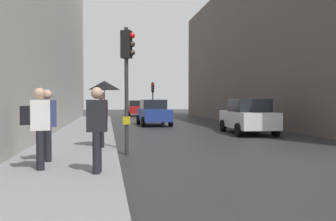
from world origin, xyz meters
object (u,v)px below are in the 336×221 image
(car_red_sedan, at_px, (136,108))
(pedestrian_with_umbrella, at_px, (103,95))
(pedestrian_in_dark_coat, at_px, (97,126))
(car_white_compact, at_px, (248,117))
(traffic_light_far_median, at_px, (153,93))
(traffic_light_near_right, at_px, (127,67))
(car_blue_van, at_px, (154,113))
(pedestrian_with_black_backpack, at_px, (38,123))
(pedestrian_with_grey_backpack, at_px, (45,121))

(car_red_sedan, distance_m, pedestrian_with_umbrella, 27.09)
(car_red_sedan, xyz_separation_m, pedestrian_in_dark_coat, (-3.41, -30.78, 0.25))
(car_white_compact, distance_m, pedestrian_in_dark_coat, 11.32)
(car_white_compact, distance_m, car_red_sedan, 22.37)
(traffic_light_far_median, xyz_separation_m, pedestrian_with_umbrella, (-4.29, -19.64, -0.55))
(traffic_light_near_right, xyz_separation_m, pedestrian_with_umbrella, (-0.73, 0.63, -0.85))
(car_blue_van, bearing_deg, traffic_light_near_right, -101.58)
(car_white_compact, relative_size, car_red_sedan, 1.01)
(traffic_light_near_right, relative_size, pedestrian_with_black_backpack, 2.20)
(traffic_light_far_median, bearing_deg, pedestrian_with_umbrella, -102.32)
(car_white_compact, bearing_deg, traffic_light_far_median, 100.76)
(traffic_light_near_right, height_order, pedestrian_with_black_backpack, traffic_light_near_right)
(car_red_sedan, bearing_deg, pedestrian_with_black_backpack, -98.80)
(pedestrian_with_umbrella, bearing_deg, traffic_light_far_median, 77.68)
(car_blue_van, xyz_separation_m, pedestrian_with_umbrella, (-3.26, -11.76, 0.96))
(pedestrian_with_black_backpack, relative_size, pedestrian_in_dark_coat, 1.00)
(traffic_light_near_right, distance_m, traffic_light_far_median, 20.59)
(traffic_light_far_median, xyz_separation_m, pedestrian_with_grey_backpack, (-5.68, -21.95, -1.23))
(car_blue_van, xyz_separation_m, pedestrian_in_dark_coat, (-3.35, -15.66, 0.25))
(car_blue_van, bearing_deg, car_white_compact, -60.98)
(car_blue_van, xyz_separation_m, car_red_sedan, (0.05, 15.12, 0.00))
(car_blue_van, relative_size, pedestrian_with_black_backpack, 2.40)
(pedestrian_with_umbrella, bearing_deg, car_blue_van, 74.49)
(car_red_sedan, relative_size, pedestrian_with_black_backpack, 2.41)
(car_red_sedan, distance_m, pedestrian_with_black_backpack, 30.57)
(pedestrian_with_black_backpack, bearing_deg, pedestrian_with_umbrella, 67.83)
(car_blue_van, relative_size, pedestrian_with_grey_backpack, 2.40)
(traffic_light_near_right, height_order, pedestrian_with_umbrella, traffic_light_near_right)
(car_blue_van, height_order, pedestrian_in_dark_coat, pedestrian_in_dark_coat)
(traffic_light_near_right, bearing_deg, traffic_light_far_median, 80.02)
(pedestrian_with_black_backpack, xyz_separation_m, pedestrian_with_grey_backpack, (-0.03, 1.03, 0.00))
(traffic_light_far_median, relative_size, pedestrian_in_dark_coat, 1.96)
(car_blue_van, bearing_deg, pedestrian_in_dark_coat, -102.09)
(pedestrian_with_black_backpack, bearing_deg, traffic_light_far_median, 76.18)
(pedestrian_in_dark_coat, bearing_deg, pedestrian_with_black_backpack, 156.09)
(pedestrian_with_grey_backpack, bearing_deg, car_white_compact, 40.07)
(traffic_light_near_right, height_order, car_white_compact, traffic_light_near_right)
(pedestrian_with_grey_backpack, relative_size, pedestrian_in_dark_coat, 1.00)
(car_white_compact, height_order, pedestrian_in_dark_coat, pedestrian_in_dark_coat)
(pedestrian_with_black_backpack, xyz_separation_m, pedestrian_in_dark_coat, (1.27, -0.56, -0.03))
(pedestrian_in_dark_coat, bearing_deg, car_blue_van, 77.91)
(car_red_sedan, bearing_deg, pedestrian_with_umbrella, -97.04)
(pedestrian_with_grey_backpack, bearing_deg, traffic_light_near_right, 38.54)
(traffic_light_far_median, bearing_deg, pedestrian_in_dark_coat, -100.54)
(pedestrian_with_grey_backpack, bearing_deg, car_red_sedan, 80.85)
(traffic_light_near_right, distance_m, pedestrian_with_umbrella, 1.28)
(car_red_sedan, height_order, pedestrian_with_black_backpack, pedestrian_with_black_backpack)
(traffic_light_near_right, bearing_deg, pedestrian_with_umbrella, 138.98)
(traffic_light_near_right, bearing_deg, car_red_sedan, 84.62)
(traffic_light_near_right, distance_m, car_blue_van, 12.77)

